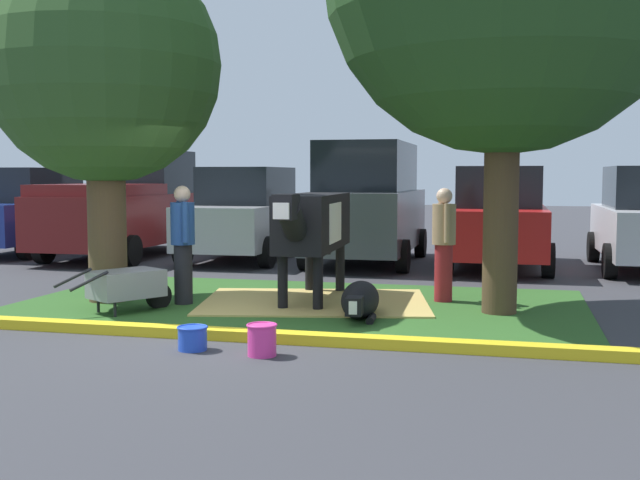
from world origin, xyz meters
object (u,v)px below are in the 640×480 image
Objects in this scene: calf_lying at (360,300)px; hatchback_white at (247,215)px; bucket_blue at (193,338)px; pickup_truck_maroon at (129,207)px; bucket_pink at (262,339)px; sedan_blue at (29,212)px; suv_dark_grey at (368,203)px; cow_holstein at (312,223)px; sedan_red at (499,219)px; person_handler at (444,241)px; shade_tree_left at (104,68)px; person_visitor_near at (183,241)px; wheelbarrow at (128,285)px.

calf_lying is 7.43m from hatchback_white.
bucket_blue is 10.17m from pickup_truck_maroon.
sedan_blue reaches higher than bucket_pink.
bucket_pink is 0.07× the size of suv_dark_grey.
bucket_blue is (-1.38, -2.21, -0.10)m from calf_lying.
calf_lying is 11.36m from sedan_blue.
sedan_red is at bearing 63.34° from cow_holstein.
person_handler is at bearing -25.96° from sedan_blue.
hatchback_white is at bearing 118.15° from cow_holstein.
shade_tree_left is 1.16× the size of sedan_blue.
sedan_blue reaches higher than cow_holstein.
bucket_pink is 10.66m from pickup_truck_maroon.
pickup_truck_maroon is at bearing 115.11° from shade_tree_left.
sedan_blue is (-5.45, 6.09, -2.39)m from shade_tree_left.
bucket_pink is (-0.58, -2.28, -0.07)m from calf_lying.
shade_tree_left reaches higher than sedan_blue.
bucket_blue is 0.07× the size of hatchback_white.
shade_tree_left is at bearing -133.63° from sedan_red.
person_visitor_near is 0.39× the size of sedan_red.
hatchback_white is at bearing 95.56° from wheelbarrow.
bucket_blue is 8.59m from suv_dark_grey.
pickup_truck_maroon is (-7.57, 4.89, 0.22)m from person_handler.
sedan_blue is (-6.18, 6.86, 0.60)m from wheelbarrow.
hatchback_white is (5.52, -0.15, 0.00)m from sedan_blue.
shade_tree_left is 4.84m from bucket_blue.
sedan_blue is (-8.69, 8.79, 0.81)m from bucket_pink.
wheelbarrow is 7.01m from suv_dark_grey.
sedan_red is at bearing 75.31° from bucket_pink.
pickup_truck_maroon reaches higher than bucket_blue.
person_visitor_near is 5.15× the size of bucket_blue.
cow_holstein is at bearing 82.04° from bucket_blue.
bucket_pink is 0.06× the size of pickup_truck_maroon.
pickup_truck_maroon is (-2.82, 6.01, -2.26)m from shade_tree_left.
suv_dark_grey reaches higher than sedan_blue.
shade_tree_left is 4.97m from calf_lying.
wheelbarrow is at bearing -46.91° from shade_tree_left.
bucket_pink is at bearing -69.85° from hatchback_white.
pickup_truck_maroon is 5.58m from suv_dark_grey.
suv_dark_grey is (2.04, 6.65, 0.88)m from wheelbarrow.
sedan_blue is at bearing 178.47° from hatchback_white.
person_visitor_near is at bearing 127.27° from bucket_pink.
person_visitor_near is (-1.73, -0.63, -0.24)m from cow_holstein.
suv_dark_grey is (1.59, 5.86, 0.35)m from person_visitor_near.
bucket_pink is 12.39m from sedan_blue.
bucket_pink is 9.24m from hatchback_white.
shade_tree_left reaches higher than person_handler.
cow_holstein is 9.52× the size of bucket_blue.
calf_lying is at bearing 58.02° from bucket_blue.
bucket_blue is at bearing -121.98° from calf_lying.
calf_lying reaches higher than bucket_blue.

